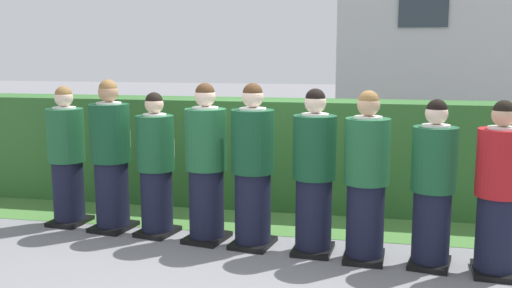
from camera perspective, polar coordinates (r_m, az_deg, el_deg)
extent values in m
plane|color=slate|center=(5.98, 0.00, -9.98)|extent=(60.00, 60.00, 0.00)
cylinder|color=black|center=(6.98, -17.93, -4.56)|extent=(0.35, 0.35, 0.73)
cube|color=black|center=(7.06, -17.80, -7.22)|extent=(0.41, 0.49, 0.05)
cylinder|color=#1E5B33|center=(6.86, -18.20, 0.83)|extent=(0.41, 0.41, 0.60)
cylinder|color=white|center=(6.82, -18.33, 3.36)|extent=(0.25, 0.25, 0.03)
cube|color=#236038|center=(7.00, -17.33, 2.02)|extent=(0.04, 0.02, 0.26)
sphere|color=beige|center=(6.81, -18.38, 4.34)|extent=(0.20, 0.20, 0.20)
sphere|color=olive|center=(6.81, -18.39, 4.64)|extent=(0.19, 0.19, 0.19)
cylinder|color=black|center=(6.62, -13.93, -4.94)|extent=(0.37, 0.37, 0.76)
cube|color=black|center=(6.71, -13.82, -7.90)|extent=(0.46, 0.53, 0.05)
cylinder|color=#144728|center=(6.49, -14.17, 1.05)|extent=(0.43, 0.43, 0.63)
cylinder|color=white|center=(6.46, -14.28, 3.87)|extent=(0.27, 0.27, 0.03)
cube|color=#236038|center=(6.64, -13.18, 2.36)|extent=(0.04, 0.02, 0.28)
sphere|color=tan|center=(6.45, -14.32, 4.96)|extent=(0.22, 0.22, 0.22)
sphere|color=olive|center=(6.44, -14.33, 5.29)|extent=(0.20, 0.20, 0.20)
cube|color=white|center=(6.73, -12.78, 0.56)|extent=(0.15, 0.03, 0.20)
cylinder|color=black|center=(6.35, -9.72, -5.65)|extent=(0.34, 0.34, 0.71)
cube|color=black|center=(6.44, -9.64, -8.47)|extent=(0.44, 0.50, 0.05)
cylinder|color=#19512D|center=(6.22, -9.87, 0.10)|extent=(0.40, 0.40, 0.58)
cylinder|color=white|center=(6.19, -9.95, 2.81)|extent=(0.25, 0.25, 0.03)
cube|color=#236038|center=(6.36, -8.97, 1.38)|extent=(0.04, 0.02, 0.26)
sphere|color=beige|center=(6.17, -9.98, 3.87)|extent=(0.20, 0.20, 0.20)
sphere|color=black|center=(6.17, -9.99, 4.19)|extent=(0.18, 0.18, 0.18)
cube|color=white|center=(6.45, -8.60, -0.34)|extent=(0.15, 0.04, 0.20)
cylinder|color=black|center=(6.08, -4.88, -5.99)|extent=(0.36, 0.36, 0.76)
cube|color=black|center=(6.18, -4.84, -9.15)|extent=(0.46, 0.53, 0.05)
cylinder|color=#1E5B33|center=(5.94, -4.97, 0.46)|extent=(0.43, 0.43, 0.62)
cylinder|color=white|center=(5.90, -5.01, 3.51)|extent=(0.26, 0.26, 0.03)
cube|color=gold|center=(6.10, -4.10, 1.89)|extent=(0.04, 0.02, 0.27)
sphere|color=beige|center=(5.89, -5.03, 4.69)|extent=(0.21, 0.21, 0.21)
sphere|color=#472D19|center=(5.88, -5.03, 5.05)|extent=(0.20, 0.20, 0.20)
cube|color=white|center=(6.19, -3.78, -0.05)|extent=(0.15, 0.04, 0.20)
cylinder|color=black|center=(5.89, -0.32, -6.42)|extent=(0.36, 0.36, 0.76)
cube|color=black|center=(5.99, -0.31, -9.70)|extent=(0.45, 0.53, 0.05)
cylinder|color=#144728|center=(5.74, -0.32, 0.26)|extent=(0.43, 0.43, 0.63)
cylinder|color=white|center=(5.70, -0.33, 3.43)|extent=(0.27, 0.27, 0.03)
cube|color=navy|center=(5.91, 0.39, 1.74)|extent=(0.04, 0.02, 0.28)
sphere|color=beige|center=(5.69, -0.33, 4.65)|extent=(0.21, 0.21, 0.21)
sphere|color=#472D19|center=(5.69, -0.33, 5.03)|extent=(0.20, 0.20, 0.20)
cylinder|color=black|center=(5.73, 5.67, -7.00)|extent=(0.35, 0.35, 0.74)
cube|color=black|center=(5.84, 5.62, -10.26)|extent=(0.41, 0.49, 0.05)
cylinder|color=#144728|center=(5.59, 5.78, -0.32)|extent=(0.42, 0.42, 0.61)
cylinder|color=white|center=(5.54, 5.83, 2.85)|extent=(0.26, 0.26, 0.03)
cube|color=navy|center=(5.76, 6.14, 1.19)|extent=(0.04, 0.01, 0.27)
sphere|color=beige|center=(5.53, 5.85, 4.08)|extent=(0.21, 0.21, 0.21)
sphere|color=black|center=(5.53, 5.85, 4.46)|extent=(0.19, 0.19, 0.19)
cube|color=white|center=(5.86, 6.23, -0.79)|extent=(0.15, 0.02, 0.20)
cylinder|color=black|center=(5.60, 10.66, -7.51)|extent=(0.35, 0.35, 0.74)
cube|color=black|center=(5.71, 10.56, -10.83)|extent=(0.40, 0.48, 0.05)
cylinder|color=#1E5B33|center=(5.45, 10.87, -0.70)|extent=(0.42, 0.42, 0.61)
cylinder|color=white|center=(5.41, 10.96, 2.54)|extent=(0.26, 0.26, 0.03)
cube|color=#236038|center=(5.63, 11.06, 0.86)|extent=(0.04, 0.01, 0.27)
sphere|color=tan|center=(5.39, 11.00, 3.80)|extent=(0.21, 0.21, 0.21)
sphere|color=olive|center=(5.39, 11.01, 4.19)|extent=(0.19, 0.19, 0.19)
cylinder|color=black|center=(5.59, 16.82, -7.95)|extent=(0.34, 0.34, 0.71)
cube|color=black|center=(5.69, 16.67, -11.12)|extent=(0.43, 0.50, 0.05)
cylinder|color=#19512D|center=(5.44, 17.13, -1.43)|extent=(0.40, 0.40, 0.58)
cylinder|color=white|center=(5.40, 17.27, 1.68)|extent=(0.25, 0.25, 0.03)
cube|color=navy|center=(5.61, 17.38, 0.07)|extent=(0.04, 0.02, 0.26)
sphere|color=beige|center=(5.38, 17.33, 2.89)|extent=(0.20, 0.20, 0.20)
sphere|color=black|center=(5.38, 17.35, 3.26)|extent=(0.18, 0.18, 0.18)
cylinder|color=black|center=(5.57, 22.48, -8.31)|extent=(0.34, 0.34, 0.71)
cube|color=black|center=(5.67, 22.28, -11.51)|extent=(0.39, 0.47, 0.05)
cylinder|color=#AD191E|center=(5.42, 22.90, -1.72)|extent=(0.40, 0.40, 0.59)
cylinder|color=white|center=(5.37, 23.09, 1.41)|extent=(0.25, 0.25, 0.03)
cube|color=#236038|center=(5.58, 22.74, -0.18)|extent=(0.04, 0.01, 0.26)
sphere|color=tan|center=(5.36, 23.17, 2.64)|extent=(0.20, 0.20, 0.20)
sphere|color=black|center=(5.36, 23.19, 3.01)|extent=(0.19, 0.19, 0.19)
cube|color=white|center=(5.69, 22.53, -2.12)|extent=(0.15, 0.02, 0.20)
cube|color=#33662D|center=(7.35, 2.51, -0.93)|extent=(12.44, 0.70, 1.36)
cube|color=silver|center=(13.44, 21.10, 10.28)|extent=(5.80, 3.63, 4.76)
cube|color=#477A38|center=(6.74, 1.39, -7.76)|extent=(12.44, 0.90, 0.01)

